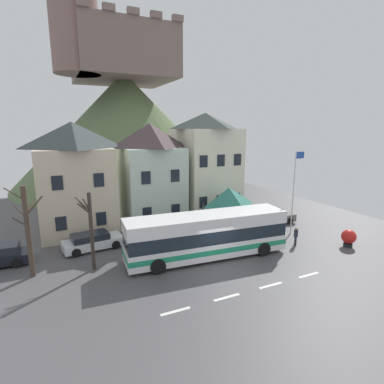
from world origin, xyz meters
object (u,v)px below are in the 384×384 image
townhouse_00 (76,178)px  pedestrian_02 (281,229)px  townhouse_02 (205,165)px  parked_car_01 (93,241)px  bare_tree_00 (28,230)px  bare_tree_01 (91,229)px  harbour_buoy (349,237)px  parked_car_02 (272,217)px  pedestrian_01 (263,225)px  hilltop_castle (125,124)px  transit_bus (207,236)px  pedestrian_00 (296,235)px  public_bench (214,222)px  bus_shelter (229,197)px  townhouse_01 (151,174)px  flagpole (294,187)px

townhouse_00 → pedestrian_02: 17.89m
townhouse_02 → pedestrian_02: bearing=-77.3°
parked_car_01 → pedestrian_02: 15.01m
townhouse_00 → bare_tree_00: 8.61m
bare_tree_01 → harbour_buoy: bearing=-13.4°
townhouse_00 → bare_tree_01: 8.56m
parked_car_01 → parked_car_02: parked_car_02 is taller
pedestrian_01 → bare_tree_00: 17.93m
townhouse_00 → hilltop_castle: hilltop_castle is taller
transit_bus → pedestrian_00: 7.44m
public_bench → harbour_buoy: size_ratio=1.32×
townhouse_02 → bare_tree_00: (-16.14, -7.98, -2.28)m
bare_tree_00 → bare_tree_01: 3.59m
townhouse_00 → transit_bus: (7.66, -9.78, -3.17)m
pedestrian_00 → parked_car_02: bearing=69.0°
bus_shelter → parked_car_02: bus_shelter is taller
public_bench → townhouse_02: bearing=73.9°
transit_bus → harbour_buoy: transit_bus is taller
townhouse_02 → bare_tree_01: townhouse_02 is taller
harbour_buoy → public_bench: bearing=129.1°
townhouse_02 → parked_car_02: size_ratio=2.38×
parked_car_01 → parked_car_02: bearing=-9.6°
parked_car_01 → public_bench: 10.98m
townhouse_01 → bare_tree_01: townhouse_01 is taller
townhouse_01 → public_bench: bearing=-39.4°
townhouse_02 → pedestrian_02: (2.14, -9.47, -4.37)m
bus_shelter → pedestrian_02: size_ratio=2.41×
transit_bus → parked_car_01: (-7.15, 4.99, -0.96)m
parked_car_01 → pedestrian_02: size_ratio=2.78×
townhouse_02 → bus_shelter: townhouse_02 is taller
townhouse_01 → parked_car_02: 12.29m
parked_car_01 → bare_tree_01: 4.11m
pedestrian_01 → parked_car_01: bearing=169.1°
pedestrian_02 → bare_tree_01: size_ratio=0.32×
townhouse_01 → bus_shelter: size_ratio=2.38×
public_bench → flagpole: size_ratio=0.25×
transit_bus → townhouse_01: bearing=100.0°
flagpole → pedestrian_01: bearing=155.6°
hilltop_castle → public_bench: hilltop_castle is taller
parked_car_02 → bare_tree_01: (-16.91, -2.83, 2.06)m
townhouse_01 → hilltop_castle: hilltop_castle is taller
public_bench → harbour_buoy: bearing=-50.9°
parked_car_02 → pedestrian_02: bearing=-115.0°
pedestrian_02 → transit_bus: bearing=-175.4°
townhouse_01 → pedestrian_02: 12.78m
transit_bus → bare_tree_01: (-7.57, 1.47, 1.13)m
public_bench → bare_tree_00: bare_tree_00 is taller
hilltop_castle → townhouse_01: bearing=-97.1°
townhouse_00 → bare_tree_00: size_ratio=1.65×
townhouse_02 → parked_car_01: townhouse_02 is taller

